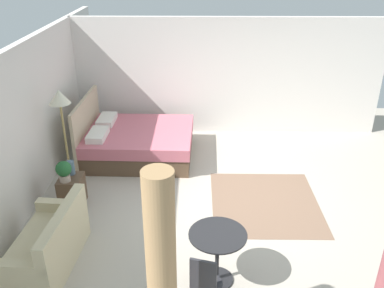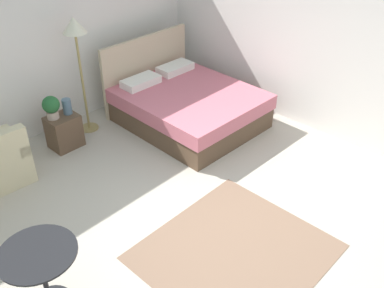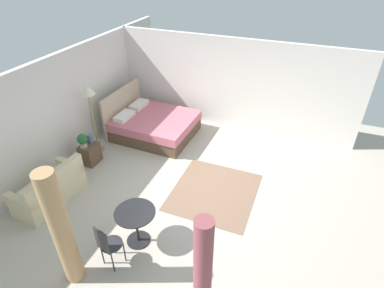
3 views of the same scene
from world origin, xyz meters
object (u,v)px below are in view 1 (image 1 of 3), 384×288
potted_plant (64,170)px  balcony_table (217,248)px  bed (136,142)px  floor_lamp (60,106)px  nightstand (72,191)px  cafe_chair_near_window (205,283)px  vase (71,168)px  couch (49,247)px

potted_plant → balcony_table: (-1.56, -2.32, -0.19)m
bed → floor_lamp: floor_lamp is taller
balcony_table → nightstand: bearing=53.9°
floor_lamp → bed: bearing=-38.9°
balcony_table → cafe_chair_near_window: (-0.62, 0.16, 0.04)m
potted_plant → cafe_chair_near_window: bearing=-135.3°
potted_plant → floor_lamp: size_ratio=0.19×
floor_lamp → cafe_chair_near_window: size_ratio=1.95×
floor_lamp → potted_plant: bearing=-168.6°
vase → balcony_table: (-1.78, -2.28, -0.11)m
floor_lamp → balcony_table: bearing=-131.8°
couch → nightstand: 1.41m
potted_plant → floor_lamp: (0.63, 0.13, 0.83)m
nightstand → floor_lamp: 1.38m
bed → couch: (-3.15, 0.71, -0.02)m
cafe_chair_near_window → floor_lamp: bearing=39.1°
nightstand → cafe_chair_near_window: (-2.28, -2.11, 0.29)m
vase → floor_lamp: size_ratio=0.13×
vase → couch: bearing=-176.2°
vase → balcony_table: size_ratio=0.32×
nightstand → balcony_table: balcony_table is taller
nightstand → balcony_table: bearing=-126.1°
bed → cafe_chair_near_window: bed is taller
potted_plant → balcony_table: bearing=-123.9°
nightstand → couch: bearing=-176.3°
couch → balcony_table: couch is taller
bed → potted_plant: 2.06m
vase → balcony_table: vase is taller
bed → vase: bearing=153.3°
bed → nightstand: size_ratio=4.27×
floor_lamp → nightstand: bearing=-162.0°
couch → vase: 1.57m
balcony_table → couch: bearing=83.5°
nightstand → floor_lamp: (0.53, 0.17, 1.27)m
potted_plant → floor_lamp: bearing=11.4°
potted_plant → cafe_chair_near_window: cafe_chair_near_window is taller
nightstand → floor_lamp: floor_lamp is taller
nightstand → balcony_table: 2.83m
bed → balcony_table: size_ratio=2.98×
bed → vase: 1.84m
couch → balcony_table: bearing=-96.5°
bed → balcony_table: (-3.40, -1.47, 0.19)m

